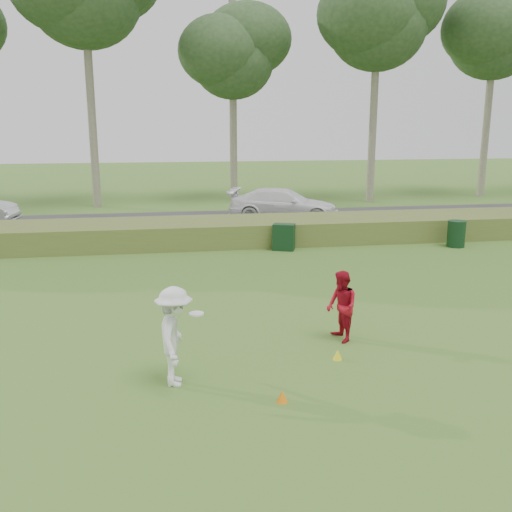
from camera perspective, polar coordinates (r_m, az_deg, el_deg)
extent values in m
plane|color=#3B6622|center=(11.46, 3.31, -10.91)|extent=(120.00, 120.00, 0.00)
cube|color=#516428|center=(22.71, -3.28, 2.47)|extent=(80.00, 3.00, 0.90)
cube|color=#2D2D2D|center=(27.69, -4.38, 3.52)|extent=(80.00, 6.00, 0.06)
cylinder|color=gray|center=(33.54, -16.40, 17.97)|extent=(0.44, 0.44, 15.50)
cylinder|color=gray|center=(34.98, -2.30, 14.97)|extent=(0.44, 0.44, 11.50)
ellipsoid|color=#294522|center=(35.19, -2.35, 19.66)|extent=(6.24, 6.24, 5.28)
cylinder|color=gray|center=(35.02, 11.81, 16.76)|extent=(0.44, 0.44, 14.00)
ellipsoid|color=#294522|center=(35.43, 12.09, 22.41)|extent=(7.28, 7.28, 6.16)
cylinder|color=gray|center=(39.67, 22.34, 15.27)|extent=(0.44, 0.44, 13.50)
ellipsoid|color=#294522|center=(39.99, 22.79, 20.09)|extent=(7.02, 7.02, 5.94)
imported|color=white|center=(10.47, -8.14, -7.97)|extent=(0.79, 1.25, 1.84)
cylinder|color=white|center=(10.34, -5.98, -5.77)|extent=(0.27, 0.27, 0.03)
imported|color=#A40E1F|center=(12.56, 8.55, -5.02)|extent=(0.69, 0.83, 1.56)
cone|color=orange|center=(10.06, 2.64, -13.82)|extent=(0.20, 0.20, 0.22)
cone|color=yellow|center=(11.80, 8.16, -9.73)|extent=(0.20, 0.20, 0.22)
cube|color=black|center=(21.34, 2.80, 1.90)|extent=(0.92, 0.75, 0.99)
cylinder|color=black|center=(23.21, 19.39, 2.11)|extent=(0.76, 0.76, 1.01)
imported|color=white|center=(27.52, 2.78, 5.15)|extent=(5.65, 3.68, 1.52)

